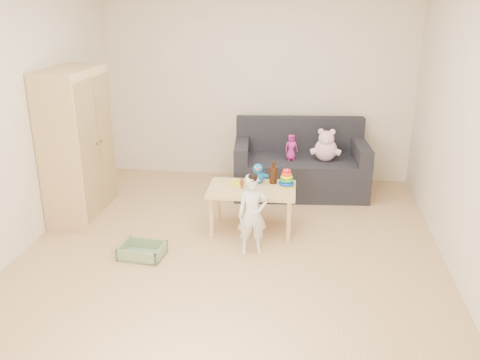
# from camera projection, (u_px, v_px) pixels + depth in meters

# --- Properties ---
(room) EXTENTS (4.50, 4.50, 4.50)m
(room) POSITION_uv_depth(u_px,v_px,m) (230.00, 120.00, 4.47)
(room) COLOR tan
(room) RESTS_ON ground
(wardrobe) EXTENTS (0.45, 0.91, 1.64)m
(wardrobe) POSITION_uv_depth(u_px,v_px,m) (77.00, 146.00, 5.44)
(wardrobe) COLOR #DBAD78
(wardrobe) RESTS_ON ground
(sofa) EXTENTS (1.68, 0.95, 0.45)m
(sofa) POSITION_uv_depth(u_px,v_px,m) (300.00, 176.00, 6.30)
(sofa) COLOR black
(sofa) RESTS_ON ground
(play_table) EXTENTS (0.91, 0.59, 0.47)m
(play_table) POSITION_uv_depth(u_px,v_px,m) (252.00, 209.00, 5.30)
(play_table) COLOR #DBB678
(play_table) RESTS_ON ground
(storage_bin) EXTENTS (0.43, 0.34, 0.12)m
(storage_bin) POSITION_uv_depth(u_px,v_px,m) (142.00, 251.00, 4.80)
(storage_bin) COLOR gray
(storage_bin) RESTS_ON ground
(toddler) EXTENTS (0.32, 0.25, 0.76)m
(toddler) POSITION_uv_depth(u_px,v_px,m) (252.00, 215.00, 4.78)
(toddler) COLOR silver
(toddler) RESTS_ON ground
(pink_bear) EXTENTS (0.31, 0.27, 0.33)m
(pink_bear) POSITION_uv_depth(u_px,v_px,m) (326.00, 147.00, 6.09)
(pink_bear) COLOR #EFB0C9
(pink_bear) RESTS_ON sofa
(doll) EXTENTS (0.18, 0.15, 0.31)m
(doll) POSITION_uv_depth(u_px,v_px,m) (291.00, 147.00, 6.11)
(doll) COLOR #B9228B
(doll) RESTS_ON sofa
(ring_stacker) EXTENTS (0.16, 0.16, 0.19)m
(ring_stacker) POSITION_uv_depth(u_px,v_px,m) (286.00, 180.00, 5.24)
(ring_stacker) COLOR #CCD20B
(ring_stacker) RESTS_ON play_table
(brown_bottle) EXTENTS (0.08, 0.08, 0.24)m
(brown_bottle) POSITION_uv_depth(u_px,v_px,m) (273.00, 174.00, 5.31)
(brown_bottle) COLOR black
(brown_bottle) RESTS_ON play_table
(blue_plush) EXTENTS (0.21, 0.19, 0.22)m
(blue_plush) POSITION_uv_depth(u_px,v_px,m) (258.00, 173.00, 5.32)
(blue_plush) COLOR blue
(blue_plush) RESTS_ON play_table
(wooden_figure) EXTENTS (0.05, 0.05, 0.11)m
(wooden_figure) POSITION_uv_depth(u_px,v_px,m) (242.00, 183.00, 5.18)
(wooden_figure) COLOR brown
(wooden_figure) RESTS_ON play_table
(yellow_book) EXTENTS (0.22, 0.22, 0.01)m
(yellow_book) POSITION_uv_depth(u_px,v_px,m) (239.00, 183.00, 5.33)
(yellow_book) COLOR #CFD516
(yellow_book) RESTS_ON play_table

